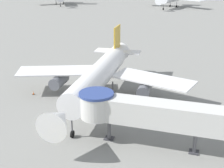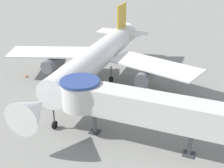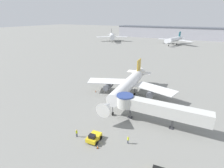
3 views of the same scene
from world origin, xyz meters
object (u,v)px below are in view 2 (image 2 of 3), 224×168
object	(u,v)px
main_airplane	(95,59)
traffic_cone_port_wing	(27,75)
jet_bridge	(147,108)
traffic_cone_starboard_wing	(175,97)

from	to	relation	value
main_airplane	traffic_cone_port_wing	bearing A→B (deg)	-177.33
jet_bridge	traffic_cone_starboard_wing	world-z (taller)	jet_bridge
traffic_cone_starboard_wing	traffic_cone_port_wing	distance (m)	22.40
main_airplane	traffic_cone_starboard_wing	size ratio (longest dim) A/B	38.06
jet_bridge	traffic_cone_port_wing	size ratio (longest dim) A/B	35.82
main_airplane	traffic_cone_starboard_wing	world-z (taller)	main_airplane
main_airplane	traffic_cone_port_wing	world-z (taller)	main_airplane
main_airplane	jet_bridge	distance (m)	15.03
main_airplane	jet_bridge	world-z (taller)	main_airplane
main_airplane	traffic_cone_starboard_wing	xyz separation A→B (m)	(11.26, 0.52, -3.67)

